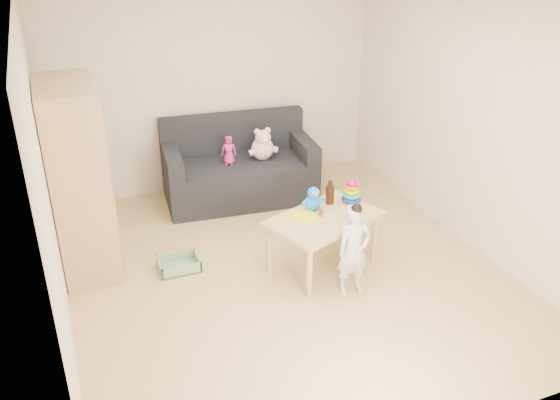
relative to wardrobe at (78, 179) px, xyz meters
name	(u,v)px	position (x,y,z in m)	size (l,w,h in m)	color
room	(285,146)	(1.74, -0.87, 0.39)	(4.50, 4.50, 4.50)	tan
wardrobe	(78,179)	(0.00, 0.00, 0.00)	(0.51, 1.01, 1.83)	tan
sofa	(240,180)	(1.85, 0.84, -0.67)	(1.76, 0.88, 0.49)	black
play_table	(323,242)	(2.11, -0.93, -0.64)	(1.05, 0.66, 0.55)	tan
storage_bin	(179,264)	(0.79, -0.45, -0.85)	(0.39, 0.30, 0.12)	#79A376
toddler	(354,251)	(2.18, -1.41, -0.49)	(0.31, 0.21, 0.85)	silver
pink_bear	(262,146)	(2.13, 0.79, -0.25)	(0.29, 0.25, 0.33)	#FFBBC8
doll	(229,150)	(1.71, 0.80, -0.25)	(0.17, 0.12, 0.34)	#D7288C
ring_stacker	(352,195)	(2.49, -0.76, -0.27)	(0.20, 0.20, 0.23)	#F8B00D
brown_bottle	(330,194)	(2.29, -0.68, -0.26)	(0.08, 0.08, 0.24)	black
blue_plush	(313,198)	(2.08, -0.75, -0.23)	(0.21, 0.16, 0.25)	#1A7BEE
wooden_figure	(321,213)	(2.07, -0.95, -0.30)	(0.05, 0.04, 0.12)	brown
yellow_book	(306,217)	(1.94, -0.88, -0.35)	(0.22, 0.22, 0.02)	yellow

